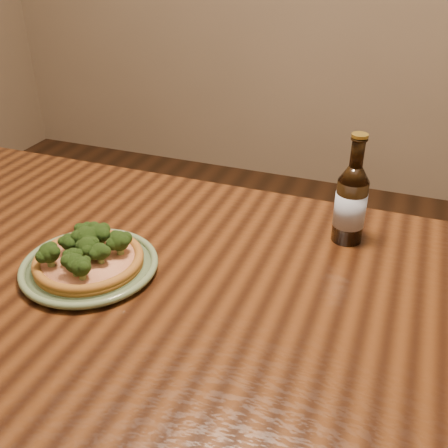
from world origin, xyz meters
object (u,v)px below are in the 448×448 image
(pizza, at_px, (88,257))
(beer_bottle, at_px, (351,203))
(plate, at_px, (90,266))
(table, at_px, (145,323))

(pizza, xyz_separation_m, beer_bottle, (0.44, 0.29, 0.05))
(plate, bearing_deg, pizza, -132.45)
(pizza, height_order, beer_bottle, beer_bottle)
(pizza, relative_size, beer_bottle, 0.89)
(plate, xyz_separation_m, pizza, (-0.00, -0.00, 0.02))
(table, xyz_separation_m, beer_bottle, (0.33, 0.29, 0.18))
(table, distance_m, beer_bottle, 0.47)
(beer_bottle, bearing_deg, pizza, -136.24)
(table, relative_size, pizza, 7.71)
(beer_bottle, bearing_deg, table, -127.77)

